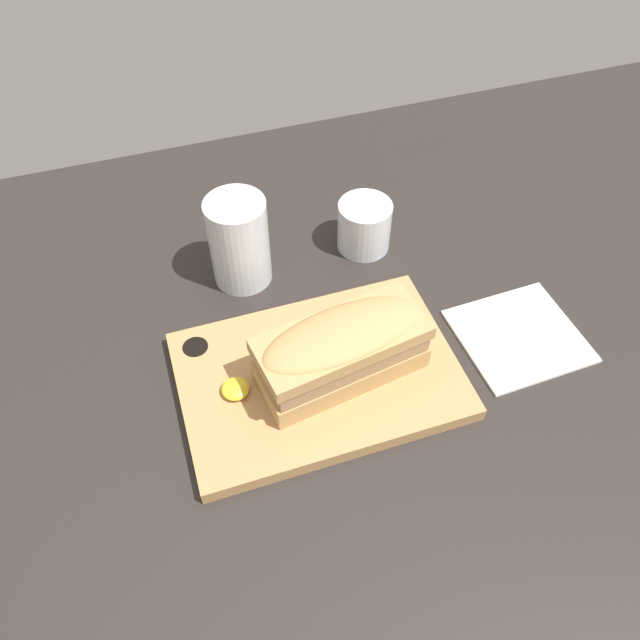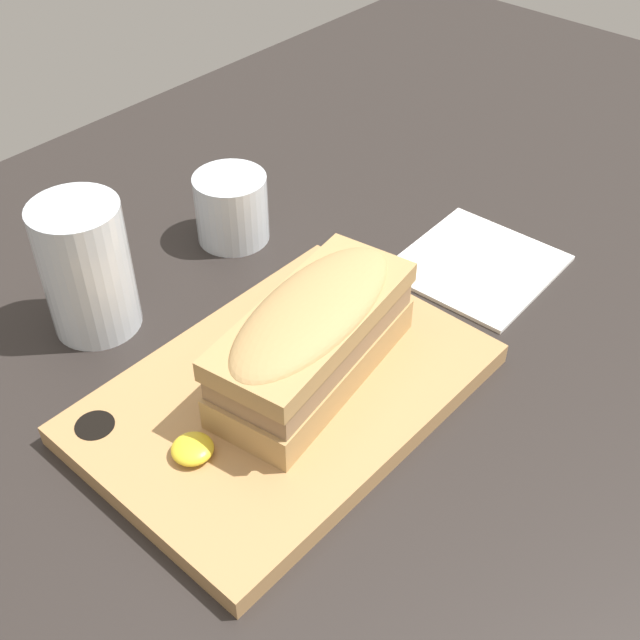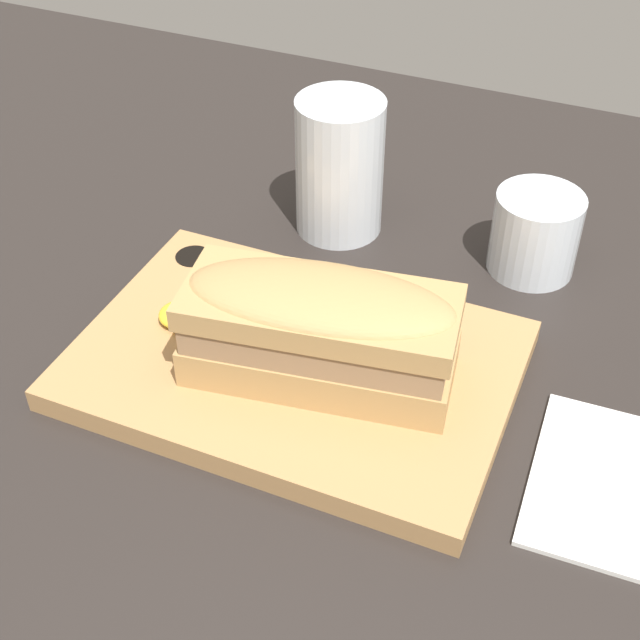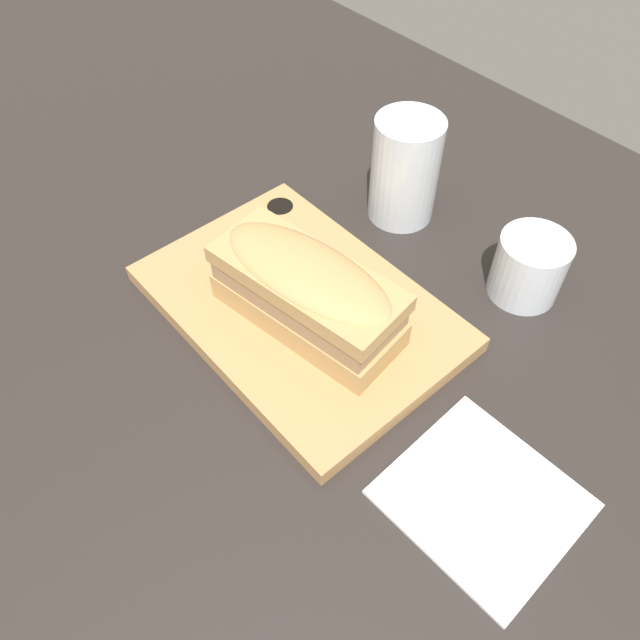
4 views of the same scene
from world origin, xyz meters
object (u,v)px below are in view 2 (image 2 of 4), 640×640
at_px(sandwich, 313,334).
at_px(water_glass, 88,276).
at_px(serving_board, 285,393).
at_px(napkin, 477,265).
at_px(wine_glass, 232,211).

xyz_separation_m(sandwich, water_glass, (-0.07, 0.20, -0.01)).
bearing_deg(serving_board, water_glass, 102.44).
xyz_separation_m(water_glass, napkin, (0.30, -0.21, -0.05)).
distance_m(water_glass, wine_glass, 0.17).
xyz_separation_m(serving_board, wine_glass, (0.13, 0.20, 0.02)).
height_order(water_glass, napkin, water_glass).
distance_m(sandwich, water_glass, 0.21).
bearing_deg(serving_board, napkin, -3.68).
relative_size(sandwich, water_glass, 1.60).
bearing_deg(napkin, sandwich, 178.16).
height_order(serving_board, wine_glass, wine_glass).
bearing_deg(water_glass, sandwich, -71.56).
bearing_deg(sandwich, napkin, -1.84).
bearing_deg(serving_board, sandwich, -20.05).
bearing_deg(water_glass, napkin, -34.95).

